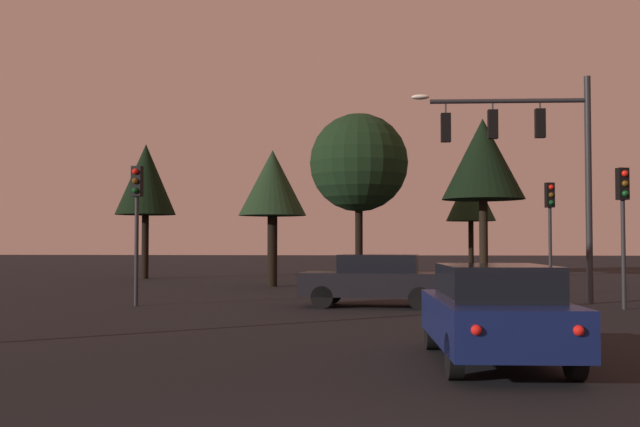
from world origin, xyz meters
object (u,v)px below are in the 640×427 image
Objects in this scene: traffic_light_corner_right at (623,208)px; tree_lot_edge at (471,195)px; tree_center_horizon at (483,160)px; car_nearside_lane at (494,312)px; traffic_light_median at (137,206)px; tree_right_cluster at (273,184)px; tree_behind_sign at (359,163)px; traffic_signal_mast_arm at (533,148)px; tree_left_far at (146,180)px; car_crossing_left at (375,279)px; traffic_light_corner_left at (550,215)px.

traffic_light_corner_right is 0.63× the size of tree_lot_edge.
tree_center_horizon is (-1.38, 19.10, 3.46)m from traffic_light_corner_right.
traffic_light_median is at bearing 131.74° from car_nearside_lane.
tree_behind_sign is at bearing 71.44° from tree_right_cluster.
traffic_signal_mast_arm is 22.57m from tree_left_far.
tree_left_far is 1.20× the size of tree_right_cluster.
tree_lot_edge is (5.47, 23.59, 3.88)m from car_crossing_left.
car_crossing_left is 0.62× the size of tree_left_far.
traffic_light_corner_left is at bearing 71.74° from traffic_signal_mast_arm.
traffic_light_corner_left is 8.83m from car_crossing_left.
traffic_signal_mast_arm is 6.52m from car_crossing_left.
car_nearside_lane is 34.33m from tree_lot_edge.
tree_center_horizon is (12.60, 19.04, 3.34)m from traffic_light_median.
traffic_light_corner_right is 15.50m from tree_right_cluster.
car_crossing_left is at bearing -103.06° from tree_lot_edge.
traffic_signal_mast_arm is at bearing 9.13° from traffic_light_median.
tree_behind_sign reaches higher than traffic_light_corner_right.
tree_lot_edge is at bearing 21.91° from tree_left_far.
car_nearside_lane is (-5.01, -9.99, -2.03)m from traffic_light_corner_right.
traffic_signal_mast_arm reaches higher than tree_lot_edge.
traffic_light_corner_left is 0.48× the size of tree_center_horizon.
tree_behind_sign reaches higher than traffic_light_corner_left.
tree_behind_sign is at bearing 168.48° from tree_center_horizon.
traffic_signal_mast_arm is at bearing 76.18° from car_nearside_lane.
tree_lot_edge reaches higher than traffic_light_corner_right.
tree_right_cluster is 0.93× the size of tree_lot_edge.
traffic_light_corner_left is at bearing -21.23° from tree_right_cluster.
traffic_light_median reaches higher than traffic_light_corner_left.
traffic_light_corner_right is at bearing -85.87° from tree_center_horizon.
traffic_light_median is at bearing -106.28° from tree_behind_sign.
tree_behind_sign is at bearing -152.02° from tree_lot_edge.
traffic_light_corner_left is at bearing -30.20° from tree_left_far.
traffic_light_corner_right is at bearing -0.27° from traffic_light_median.
tree_center_horizon is (6.65, -1.35, -0.03)m from tree_behind_sign.
traffic_light_corner_right is 0.86× the size of car_nearside_lane.
tree_behind_sign is 1.07× the size of tree_center_horizon.
traffic_light_corner_right is at bearing -2.83° from car_crossing_left.
traffic_light_median is 13.64m from car_nearside_lane.
car_crossing_left is (-1.94, 10.33, -0.00)m from car_nearside_lane.
tree_center_horizon reaches higher than tree_lot_edge.
car_nearside_lane is at bearing -84.35° from tree_behind_sign.
tree_center_horizon reaches higher than car_nearside_lane.
traffic_light_corner_left is 0.87× the size of car_nearside_lane.
car_nearside_lane is 0.51× the size of tree_behind_sign.
tree_right_cluster is at bearing -108.56° from tree_behind_sign.
tree_behind_sign is at bearing 95.65° from car_nearside_lane.
tree_right_cluster is (7.61, -6.51, -0.76)m from tree_left_far.
tree_left_far is at bearing -161.97° from tree_behind_sign.
tree_center_horizon is at bearing 73.44° from car_crossing_left.
tree_behind_sign is at bearing 111.42° from traffic_light_corner_right.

